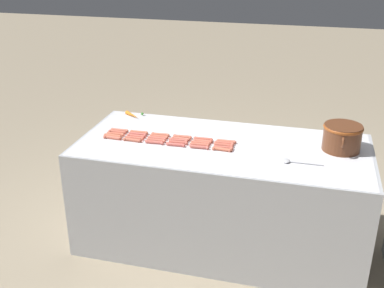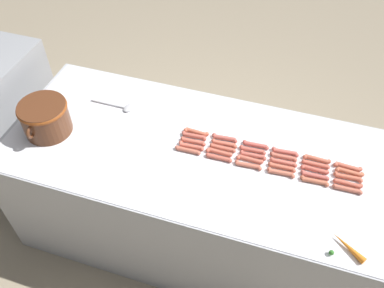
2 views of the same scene
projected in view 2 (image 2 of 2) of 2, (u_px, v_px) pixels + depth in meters
The scene contains 35 objects.
ground_plane at pixel (193, 228), 2.81m from camera, with size 20.00×20.00×0.00m, color gray.
griddle_counter at pixel (193, 193), 2.51m from camera, with size 0.94×2.10×0.83m.
hot_dog_0 at pixel (347, 189), 2.01m from camera, with size 0.03×0.15×0.02m.
hot_dog_1 at pixel (315, 181), 2.04m from camera, with size 0.03×0.15×0.02m.
hot_dog_2 at pixel (281, 173), 2.08m from camera, with size 0.03×0.15×0.02m.
hot_dog_3 at pixel (248, 165), 2.11m from camera, with size 0.03×0.15×0.02m.
hot_dog_4 at pixel (219, 158), 2.14m from camera, with size 0.03×0.15×0.02m.
hot_dog_5 at pixel (188, 150), 2.18m from camera, with size 0.03×0.15×0.02m.
hot_dog_6 at pixel (348, 183), 2.03m from camera, with size 0.03×0.15×0.02m.
hot_dog_7 at pixel (315, 175), 2.07m from camera, with size 0.03×0.15×0.02m.
hot_dog_8 at pixel (282, 167), 2.10m from camera, with size 0.03×0.15×0.02m.
hot_dog_9 at pixel (250, 159), 2.14m from camera, with size 0.03×0.15×0.02m.
hot_dog_10 at pixel (219, 152), 2.17m from camera, with size 0.03×0.15×0.02m.
hot_dog_11 at pixel (191, 146), 2.20m from camera, with size 0.03×0.15×0.02m.
hot_dog_12 at pixel (348, 177), 2.06m from camera, with size 0.03×0.15×0.02m.
hot_dog_13 at pixel (315, 170), 2.09m from camera, with size 0.03×0.15×0.02m.
hot_dog_14 at pixel (283, 162), 2.12m from camera, with size 0.03×0.15×0.02m.
hot_dog_15 at pixel (253, 155), 2.15m from camera, with size 0.03×0.15×0.02m.
hot_dog_16 at pixel (223, 148), 2.19m from camera, with size 0.03×0.15×0.02m.
hot_dog_17 at pixel (193, 141), 2.22m from camera, with size 0.03×0.15×0.02m.
hot_dog_18 at pixel (350, 172), 2.08m from camera, with size 0.03×0.15×0.02m.
hot_dog_19 at pixel (316, 164), 2.11m from camera, with size 0.02×0.15×0.02m.
hot_dog_20 at pixel (283, 157), 2.15m from camera, with size 0.03×0.15×0.02m.
hot_dog_21 at pixel (252, 150), 2.18m from camera, with size 0.03×0.15×0.02m.
hot_dog_22 at pixel (224, 144), 2.21m from camera, with size 0.03×0.15×0.02m.
hot_dog_23 at pixel (194, 136), 2.25m from camera, with size 0.03×0.15×0.02m.
hot_dog_24 at pixel (348, 167), 2.10m from camera, with size 0.03×0.15×0.02m.
hot_dog_25 at pixel (317, 159), 2.14m from camera, with size 0.03×0.15×0.02m.
hot_dog_26 at pixel (285, 152), 2.17m from camera, with size 0.03×0.15×0.02m.
hot_dog_27 at pixel (256, 145), 2.20m from camera, with size 0.03×0.15×0.02m.
hot_dog_28 at pixel (225, 138), 2.24m from camera, with size 0.03×0.15×0.02m.
hot_dog_29 at pixel (196, 132), 2.27m from camera, with size 0.03×0.15×0.02m.
bean_pot at pixel (45, 116), 2.22m from camera, with size 0.33×0.27×0.19m.
serving_spoon at pixel (121, 107), 2.42m from camera, with size 0.07×0.27×0.02m.
carrot at pixel (347, 247), 1.79m from camera, with size 0.13×0.16×0.03m.
Camera 2 is at (-1.40, -0.44, 2.47)m, focal length 38.06 mm.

